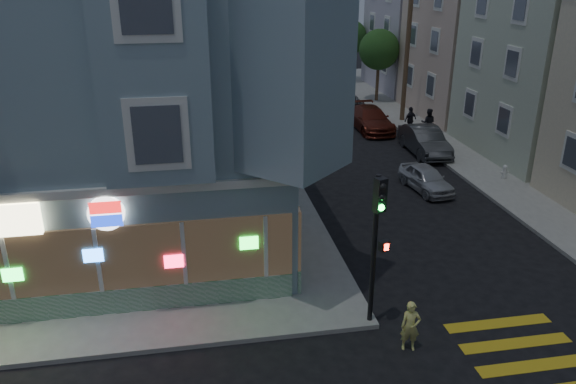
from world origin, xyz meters
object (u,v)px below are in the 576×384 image
object	(u,v)px
street_tree_far	(350,37)
parked_car_c	(371,119)
running_child	(410,326)
pedestrian_b	(410,120)
traffic_signal	(378,227)
parked_car_b	(425,141)
utility_pole	(407,49)
fire_hydrant	(505,171)
parked_car_d	(338,95)
street_tree_near	(379,50)
parked_car_a	(426,178)
pedestrian_a	(428,123)

from	to	relation	value
street_tree_far	parked_car_c	bearing A→B (deg)	-100.64
running_child	street_tree_far	bearing A→B (deg)	90.09
running_child	pedestrian_b	world-z (taller)	pedestrian_b
street_tree_far	traffic_signal	size ratio (longest dim) A/B	1.18
street_tree_far	parked_car_b	bearing A→B (deg)	-94.12
utility_pole	pedestrian_b	bearing A→B (deg)	-102.57
parked_car_b	fire_hydrant	world-z (taller)	parked_car_b
parked_car_d	street_tree_near	bearing A→B (deg)	5.37
street_tree_far	running_child	distance (m)	38.13
utility_pole	fire_hydrant	bearing A→B (deg)	-85.99
street_tree_near	parked_car_d	size ratio (longest dim) A/B	1.07
parked_car_a	fire_hydrant	size ratio (longest dim) A/B	4.96
street_tree_near	fire_hydrant	distance (m)	17.92
parked_car_d	fire_hydrant	size ratio (longest dim) A/B	7.21
parked_car_b	fire_hydrant	bearing A→B (deg)	-64.49
street_tree_near	pedestrian_a	bearing A→B (deg)	-91.04
running_child	fire_hydrant	size ratio (longest dim) A/B	2.10
street_tree_near	street_tree_far	xyz separation A→B (m)	(0.00, 8.00, 0.00)
street_tree_far	utility_pole	bearing A→B (deg)	-90.82
pedestrian_b	traffic_signal	distance (m)	20.63
pedestrian_a	parked_car_a	xyz separation A→B (m)	(-3.42, -7.87, -0.43)
street_tree_near	pedestrian_a	xyz separation A→B (m)	(-0.18, -10.15, -2.93)
street_tree_far	pedestrian_a	world-z (taller)	street_tree_far
utility_pole	street_tree_near	size ratio (longest dim) A/B	1.70
traffic_signal	fire_hydrant	world-z (taller)	traffic_signal
parked_car_d	running_child	bearing A→B (deg)	-99.49
street_tree_near	fire_hydrant	size ratio (longest dim) A/B	7.71
running_child	pedestrian_b	size ratio (longest dim) A/B	0.89
utility_pole	pedestrian_a	bearing A→B (deg)	-89.78
utility_pole	parked_car_b	distance (m)	8.04
parked_car_d	traffic_signal	distance (m)	28.41
parked_car_d	pedestrian_a	bearing A→B (deg)	-72.07
fire_hydrant	parked_car_d	bearing A→B (deg)	102.12
pedestrian_b	parked_car_b	bearing A→B (deg)	56.05
running_child	traffic_signal	bearing A→B (deg)	133.45
fire_hydrant	utility_pole	bearing A→B (deg)	94.01
street_tree_far	parked_car_d	distance (m)	9.36
utility_pole	fire_hydrant	distance (m)	12.37
parked_car_b	street_tree_far	bearing A→B (deg)	87.44
street_tree_near	running_child	distance (m)	30.44
pedestrian_b	fire_hydrant	bearing A→B (deg)	75.45
fire_hydrant	running_child	bearing A→B (deg)	-129.22
parked_car_c	parked_car_a	bearing A→B (deg)	-94.05
parked_car_a	parked_car_c	size ratio (longest dim) A/B	0.68
parked_car_a	parked_car_b	bearing A→B (deg)	60.77
traffic_signal	parked_car_b	bearing A→B (deg)	42.51
street_tree_far	parked_car_d	world-z (taller)	street_tree_far
street_tree_near	traffic_signal	distance (m)	29.36
pedestrian_a	parked_car_d	distance (m)	10.37
parked_car_d	traffic_signal	size ratio (longest dim) A/B	1.11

